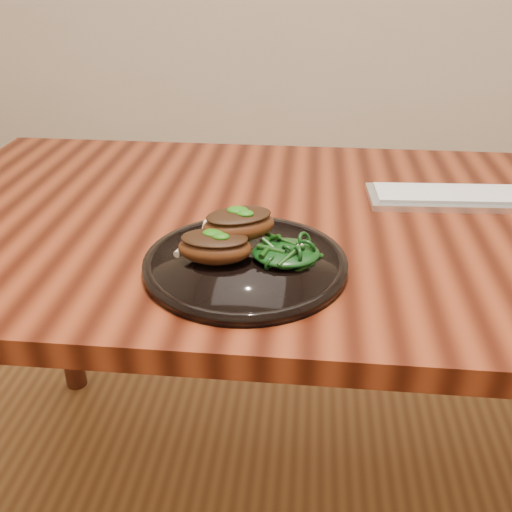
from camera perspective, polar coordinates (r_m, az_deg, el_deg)
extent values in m
plane|color=brown|center=(1.51, 6.48, -23.00)|extent=(4.00, 4.00, 0.00)
cube|color=black|center=(1.04, 8.69, 2.77)|extent=(1.60, 0.80, 0.04)
cylinder|color=#3C180D|center=(1.66, -19.22, -2.72)|extent=(0.06, 0.06, 0.71)
cylinder|color=black|center=(0.85, -1.07, -0.78)|extent=(0.30, 0.30, 0.02)
torus|color=black|center=(0.85, -1.07, -0.65)|extent=(0.30, 0.30, 0.02)
cylinder|color=black|center=(0.85, -1.07, -0.46)|extent=(0.20, 0.20, 0.00)
ellipsoid|color=#48220D|center=(0.84, -4.14, 0.77)|extent=(0.11, 0.07, 0.04)
ellipsoid|color=black|center=(0.83, -4.18, 1.79)|extent=(0.10, 0.06, 0.01)
cylinder|color=#C3B69C|center=(0.86, -7.05, 0.95)|extent=(0.03, 0.05, 0.01)
ellipsoid|color=#0F4307|center=(0.83, -4.19, 2.18)|extent=(0.03, 0.02, 0.01)
ellipsoid|color=#48220D|center=(0.86, -1.73, 3.05)|extent=(0.13, 0.11, 0.04)
ellipsoid|color=black|center=(0.85, -1.75, 4.09)|extent=(0.12, 0.10, 0.01)
cylinder|color=#C3B69C|center=(0.87, -5.11, 2.57)|extent=(0.01, 0.05, 0.01)
ellipsoid|color=#0F4307|center=(0.85, -1.75, 4.48)|extent=(0.03, 0.02, 0.01)
ellipsoid|color=#0F4307|center=(0.91, -2.98, 2.00)|extent=(0.09, 0.06, 0.01)
ellipsoid|color=black|center=(0.84, 2.99, 0.34)|extent=(0.10, 0.09, 0.02)
cube|color=silver|center=(1.16, 20.46, 5.43)|extent=(0.38, 0.13, 0.01)
cube|color=silver|center=(1.15, 20.54, 5.85)|extent=(0.35, 0.11, 0.01)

